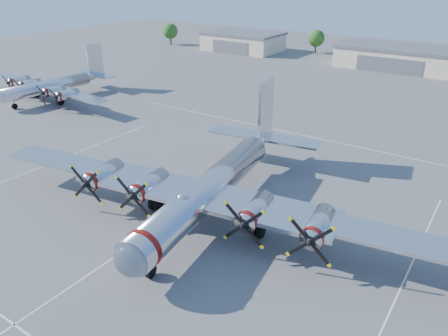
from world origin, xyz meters
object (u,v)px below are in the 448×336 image
Objects in this scene: hangar_center at (397,57)px; bomber_west at (55,99)px; main_bomber_b29 at (214,212)px; tree_far_west at (170,31)px; tree_west at (316,38)px; hangar_west at (243,41)px.

hangar_center reaches higher than bomber_west.
tree_far_west is at bearing 124.49° from main_bomber_b29.
tree_far_west is at bearing 114.66° from bomber_west.
hangar_center is 0.58× the size of main_bomber_b29.
hangar_center is 26.30m from tree_west.
hangar_center is 70.13m from tree_far_west.
main_bomber_b29 is (47.88, -83.13, -2.71)m from hangar_west.
hangar_center is 83.22m from main_bomber_b29.
hangar_west and hangar_center have the same top height.
hangar_west is 3.40× the size of tree_west.
bomber_west is at bearing -125.65° from hangar_center.
main_bomber_b29 is at bearing -15.40° from bomber_west.
main_bomber_b29 is 1.43× the size of bomber_west.
tree_west reaches higher than hangar_center.
hangar_center is 0.83× the size of bomber_west.
main_bomber_b29 reaches higher than hangar_center.
hangar_west is 65.55m from bomber_west.
main_bomber_b29 is at bearing -47.37° from tree_far_west.
tree_far_west is at bearing -170.99° from hangar_west.
hangar_west is 95.97m from main_bomber_b29.
bomber_west is (-46.96, -65.47, -2.71)m from hangar_center.
hangar_center is at bearing -17.82° from tree_west.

